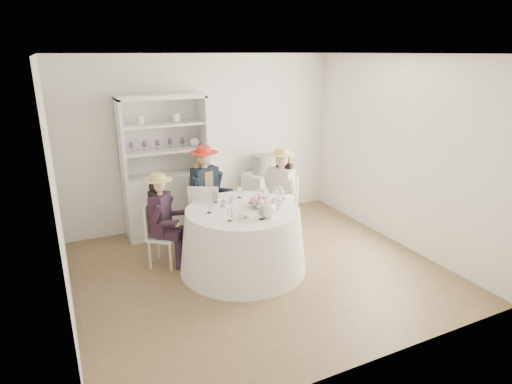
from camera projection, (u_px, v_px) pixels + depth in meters
name	position (u px, v px, depth m)	size (l,w,h in m)	color
ground	(259.00, 270.00, 5.59)	(4.50, 4.50, 0.00)	brown
ceiling	(260.00, 54.00, 4.75)	(4.50, 4.50, 0.00)	white
wall_back	(205.00, 141.00, 6.88)	(4.50, 4.50, 0.00)	white
wall_front	(368.00, 230.00, 3.46)	(4.50, 4.50, 0.00)	white
wall_left	(56.00, 197.00, 4.25)	(4.50, 4.50, 0.00)	white
wall_right	(401.00, 153.00, 6.09)	(4.50, 4.50, 0.00)	white
tea_table	(243.00, 239.00, 5.54)	(1.65, 1.65, 0.83)	white
hutch	(166.00, 186.00, 6.57)	(1.40, 0.81, 2.14)	silver
side_table	(261.00, 195.00, 7.34)	(0.49, 0.49, 0.77)	silver
hatbox	(261.00, 164.00, 7.17)	(0.31, 0.31, 0.31)	black
guest_left	(162.00, 215.00, 5.53)	(0.54, 0.52, 1.26)	silver
guest_mid	(206.00, 189.00, 6.26)	(0.54, 0.58, 1.43)	silver
guest_right	(280.00, 190.00, 6.28)	(0.60, 0.54, 1.40)	silver
spare_chair	(205.00, 217.00, 5.88)	(0.57, 0.57, 1.03)	silver
teacup_a	(223.00, 204.00, 5.47)	(0.08, 0.08, 0.06)	white
teacup_b	(231.00, 201.00, 5.61)	(0.06, 0.06, 0.06)	white
teacup_c	(253.00, 200.00, 5.62)	(0.08, 0.08, 0.06)	white
flower_bowl	(258.00, 205.00, 5.45)	(0.24, 0.24, 0.06)	white
flower_arrangement	(260.00, 200.00, 5.40)	(0.21, 0.20, 0.08)	pink
table_teapot	(268.00, 211.00, 5.10)	(0.26, 0.19, 0.20)	white
sandwich_plate	(244.00, 217.00, 5.09)	(0.25, 0.25, 0.05)	white
cupcake_stand	(278.00, 197.00, 5.58)	(0.23, 0.23, 0.22)	white
stemware_set	(243.00, 203.00, 5.38)	(0.92, 0.92, 0.15)	white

